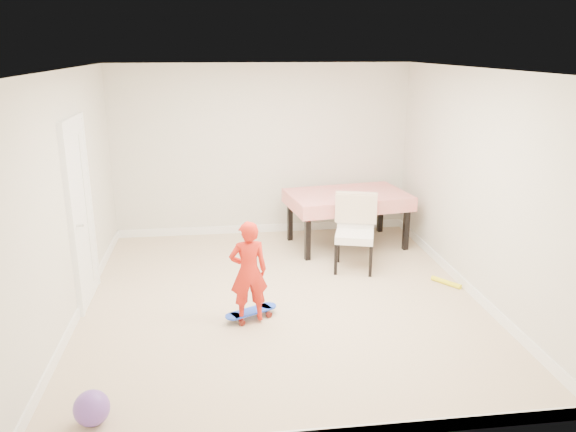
{
  "coord_description": "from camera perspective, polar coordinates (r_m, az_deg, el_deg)",
  "views": [
    {
      "loc": [
        -0.69,
        -5.94,
        2.83
      ],
      "look_at": [
        0.1,
        0.2,
        0.95
      ],
      "focal_mm": 35.0,
      "sensor_mm": 36.0,
      "label": 1
    }
  ],
  "objects": [
    {
      "name": "wall_front",
      "position": [
        3.85,
        3.68,
        -6.58
      ],
      "size": [
        4.5,
        0.04,
        2.6
      ],
      "primitive_type": "cube",
      "color": "beige",
      "rests_on": "ground"
    },
    {
      "name": "wall_right",
      "position": [
        6.8,
        18.37,
        3.01
      ],
      "size": [
        0.04,
        5.0,
        2.6
      ],
      "primitive_type": "cube",
      "color": "beige",
      "rests_on": "ground"
    },
    {
      "name": "ground",
      "position": [
        6.62,
        -0.64,
        -8.43
      ],
      "size": [
        5.0,
        5.0,
        0.0
      ],
      "primitive_type": "plane",
      "color": "#C6AC89",
      "rests_on": "ground"
    },
    {
      "name": "skateboard",
      "position": [
        6.18,
        -3.76,
        -9.93
      ],
      "size": [
        0.65,
        0.47,
        0.09
      ],
      "primitive_type": null,
      "rotation": [
        0.0,
        0.0,
        0.46
      ],
      "color": "blue",
      "rests_on": "ground"
    },
    {
      "name": "door",
      "position": [
        6.67,
        -20.31,
        0.12
      ],
      "size": [
        0.11,
        0.94,
        2.11
      ],
      "primitive_type": "cube",
      "color": "white",
      "rests_on": "ground"
    },
    {
      "name": "child",
      "position": [
        5.88,
        -4.02,
        -5.97
      ],
      "size": [
        0.43,
        0.3,
        1.1
      ],
      "primitive_type": "imported",
      "rotation": [
        0.0,
        0.0,
        3.25
      ],
      "color": "red",
      "rests_on": "ground"
    },
    {
      "name": "balloon",
      "position": [
        4.84,
        -19.32,
        -17.94
      ],
      "size": [
        0.28,
        0.28,
        0.28
      ],
      "primitive_type": "sphere",
      "color": "#7148AE",
      "rests_on": "ground"
    },
    {
      "name": "baseboard_left",
      "position": [
        6.73,
        -20.16,
        -8.51
      ],
      "size": [
        0.02,
        5.0,
        0.12
      ],
      "primitive_type": "cube",
      "color": "white",
      "rests_on": "ground"
    },
    {
      "name": "baseboard_back",
      "position": [
        8.9,
        -2.53,
        -1.26
      ],
      "size": [
        4.5,
        0.02,
        0.12
      ],
      "primitive_type": "cube",
      "color": "white",
      "rests_on": "ground"
    },
    {
      "name": "baseboard_right",
      "position": [
        7.18,
        17.53,
        -6.63
      ],
      "size": [
        0.02,
        5.0,
        0.12
      ],
      "primitive_type": "cube",
      "color": "white",
      "rests_on": "ground"
    },
    {
      "name": "foam_toy",
      "position": [
        7.25,
        15.76,
        -6.5
      ],
      "size": [
        0.29,
        0.36,
        0.06
      ],
      "primitive_type": "cylinder",
      "rotation": [
        1.57,
        0.0,
        0.64
      ],
      "color": "#FFF51A",
      "rests_on": "ground"
    },
    {
      "name": "dining_chair",
      "position": [
        7.34,
        6.79,
        -1.77
      ],
      "size": [
        0.7,
        0.75,
        0.99
      ],
      "primitive_type": null,
      "rotation": [
        0.0,
        0.0,
        -0.28
      ],
      "color": "silver",
      "rests_on": "ground"
    },
    {
      "name": "wall_back",
      "position": [
        8.59,
        -2.63,
        6.61
      ],
      "size": [
        4.5,
        0.04,
        2.6
      ],
      "primitive_type": "cube",
      "color": "beige",
      "rests_on": "ground"
    },
    {
      "name": "wall_left",
      "position": [
        6.32,
        -21.2,
        1.73
      ],
      "size": [
        0.04,
        5.0,
        2.6
      ],
      "primitive_type": "cube",
      "color": "beige",
      "rests_on": "ground"
    },
    {
      "name": "dining_table",
      "position": [
        8.28,
        5.99,
        -0.31
      ],
      "size": [
        1.82,
        1.3,
        0.79
      ],
      "primitive_type": null,
      "rotation": [
        0.0,
        0.0,
        0.15
      ],
      "color": "#AE1009",
      "rests_on": "ground"
    },
    {
      "name": "ceiling",
      "position": [
        5.99,
        -0.73,
        14.5
      ],
      "size": [
        4.5,
        5.0,
        0.04
      ],
      "primitive_type": "cube",
      "color": "white",
      "rests_on": "wall_back"
    }
  ]
}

